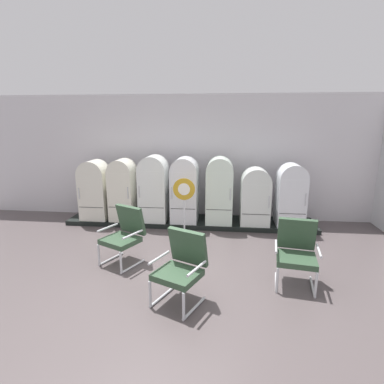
{
  "coord_description": "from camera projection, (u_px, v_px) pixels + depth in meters",
  "views": [
    {
      "loc": [
        0.84,
        -4.19,
        2.58
      ],
      "look_at": [
        0.08,
        2.75,
        0.89
      ],
      "focal_mm": 28.19,
      "sensor_mm": 36.0,
      "label": 1
    }
  ],
  "objects": [
    {
      "name": "ground",
      "position": [
        168.0,
        289.0,
        4.75
      ],
      "size": [
        12.0,
        10.0,
        0.05
      ],
      "primitive_type": "cube",
      "color": "#4F4647"
    },
    {
      "name": "back_wall",
      "position": [
        193.0,
        157.0,
        7.9
      ],
      "size": [
        11.76,
        0.12,
        3.2
      ],
      "color": "silver",
      "rests_on": "ground"
    },
    {
      "name": "display_plinth",
      "position": [
        190.0,
        221.0,
        7.65
      ],
      "size": [
        6.16,
        0.95,
        0.11
      ],
      "primitive_type": "cube",
      "color": "black",
      "rests_on": "ground"
    },
    {
      "name": "refrigerator_0",
      "position": [
        95.0,
        188.0,
        7.57
      ],
      "size": [
        0.67,
        0.61,
        1.49
      ],
      "color": "silver",
      "rests_on": "display_plinth"
    },
    {
      "name": "refrigerator_1",
      "position": [
        123.0,
        188.0,
        7.51
      ],
      "size": [
        0.59,
        0.66,
        1.53
      ],
      "color": "silver",
      "rests_on": "display_plinth"
    },
    {
      "name": "refrigerator_2",
      "position": [
        154.0,
        186.0,
        7.42
      ],
      "size": [
        0.67,
        0.67,
        1.62
      ],
      "color": "white",
      "rests_on": "display_plinth"
    },
    {
      "name": "refrigerator_3",
      "position": [
        185.0,
        188.0,
        7.35
      ],
      "size": [
        0.64,
        0.69,
        1.59
      ],
      "color": "white",
      "rests_on": "display_plinth"
    },
    {
      "name": "refrigerator_4",
      "position": [
        219.0,
        188.0,
        7.27
      ],
      "size": [
        0.63,
        0.7,
        1.6
      ],
      "color": "silver",
      "rests_on": "display_plinth"
    },
    {
      "name": "refrigerator_5",
      "position": [
        255.0,
        195.0,
        7.18
      ],
      "size": [
        0.69,
        0.64,
        1.37
      ],
      "color": "silver",
      "rests_on": "display_plinth"
    },
    {
      "name": "refrigerator_6",
      "position": [
        291.0,
        193.0,
        7.1
      ],
      "size": [
        0.64,
        0.68,
        1.47
      ],
      "color": "white",
      "rests_on": "display_plinth"
    },
    {
      "name": "armchair_left",
      "position": [
        124.0,
        233.0,
        5.49
      ],
      "size": [
        0.84,
        0.87,
        1.04
      ],
      "color": "silver",
      "rests_on": "ground"
    },
    {
      "name": "armchair_right",
      "position": [
        296.0,
        250.0,
        4.77
      ],
      "size": [
        0.73,
        0.76,
        1.04
      ],
      "color": "silver",
      "rests_on": "ground"
    },
    {
      "name": "armchair_center",
      "position": [
        182.0,
        264.0,
        4.29
      ],
      "size": [
        0.83,
        0.86,
        1.04
      ],
      "color": "silver",
      "rests_on": "ground"
    },
    {
      "name": "sign_stand",
      "position": [
        184.0,
        211.0,
        6.39
      ],
      "size": [
        0.46,
        0.32,
        1.4
      ],
      "color": "#2D2D30",
      "rests_on": "ground"
    }
  ]
}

